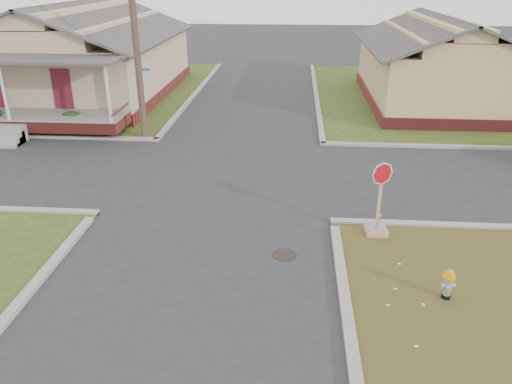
{
  "coord_description": "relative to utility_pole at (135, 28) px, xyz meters",
  "views": [
    {
      "loc": [
        2.34,
        -11.73,
        6.79
      ],
      "look_at": [
        1.34,
        1.0,
        1.1
      ],
      "focal_mm": 35.0,
      "sensor_mm": 36.0,
      "label": 1
    }
  ],
  "objects": [
    {
      "name": "ground",
      "position": [
        4.2,
        -8.9,
        -4.66
      ],
      "size": [
        120.0,
        120.0,
        0.0
      ],
      "primitive_type": "plane",
      "color": "#292A2C",
      "rests_on": "ground"
    },
    {
      "name": "hedge_right",
      "position": [
        -3.5,
        0.59,
        -4.12
      ],
      "size": [
        1.29,
        1.06,
        0.98
      ],
      "primitive_type": "ellipsoid",
      "color": "#183A15",
      "rests_on": "verge_far_left"
    },
    {
      "name": "manhole",
      "position": [
        6.4,
        -9.4,
        -4.66
      ],
      "size": [
        0.64,
        0.64,
        0.01
      ],
      "primitive_type": "cylinder",
      "color": "black",
      "rests_on": "ground"
    },
    {
      "name": "utility_pole",
      "position": [
        0.0,
        0.0,
        0.0
      ],
      "size": [
        1.8,
        0.28,
        9.0
      ],
      "color": "#402B24",
      "rests_on": "ground"
    },
    {
      "name": "stop_sign",
      "position": [
        8.93,
        -8.1,
        -4.15
      ],
      "size": [
        0.6,
        0.59,
        2.13
      ],
      "rotation": [
        0.0,
        0.0,
        0.08
      ],
      "color": "tan",
      "rests_on": "ground"
    },
    {
      "name": "side_house_yellow",
      "position": [
        14.2,
        7.6,
        -2.47
      ],
      "size": [
        7.6,
        11.6,
        4.7
      ],
      "color": "maroon",
      "rests_on": "ground"
    },
    {
      "name": "verge_far_left",
      "position": [
        -8.8,
        9.1,
        -4.64
      ],
      "size": [
        19.0,
        19.0,
        0.05
      ],
      "primitive_type": "cube",
      "color": "#2F4418",
      "rests_on": "ground"
    },
    {
      "name": "corner_house",
      "position": [
        -5.8,
        7.78,
        -2.38
      ],
      "size": [
        10.1,
        15.5,
        5.3
      ],
      "color": "maroon",
      "rests_on": "ground"
    },
    {
      "name": "fire_hydrant",
      "position": [
        10.07,
        -11.04,
        -4.2
      ],
      "size": [
        0.28,
        0.28,
        0.75
      ],
      "rotation": [
        0.0,
        0.0,
        0.15
      ],
      "color": "black",
      "rests_on": "ground"
    },
    {
      "name": "curbs",
      "position": [
        4.2,
        -3.9,
        -4.66
      ],
      "size": [
        80.0,
        40.0,
        0.12
      ],
      "primitive_type": null,
      "color": "gray",
      "rests_on": "ground"
    }
  ]
}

